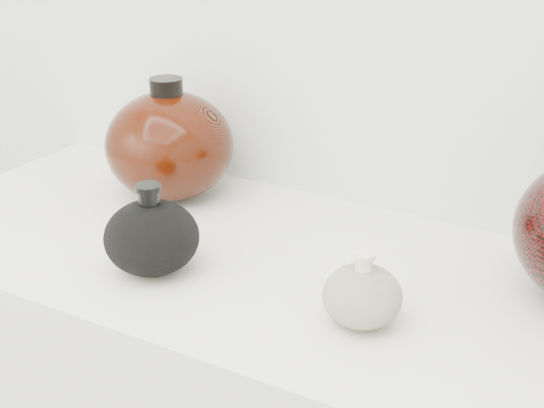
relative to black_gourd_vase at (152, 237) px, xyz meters
The scene contains 3 objects.
black_gourd_vase is the anchor object (origin of this frame).
cream_gourd_vase 0.31m from the black_gourd_vase, ahead, with size 0.12×0.12×0.10m.
left_round_pot 0.27m from the black_gourd_vase, 121.05° to the left, with size 0.28×0.28×0.21m.
Camera 1 is at (0.48, 0.12, 1.41)m, focal length 50.00 mm.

